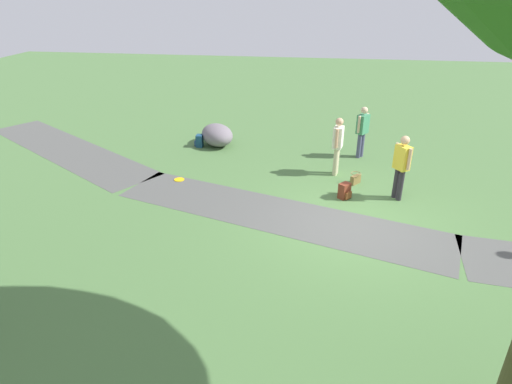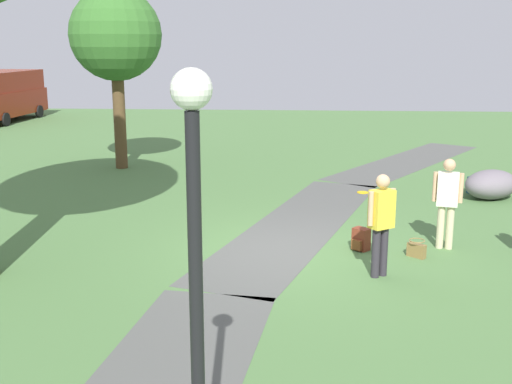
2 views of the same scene
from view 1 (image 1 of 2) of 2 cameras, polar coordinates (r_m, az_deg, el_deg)
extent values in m
plane|color=#4D743F|center=(9.89, 12.74, -4.30)|extent=(48.00, 48.00, 0.00)
cube|color=#535350|center=(10.10, 2.61, -2.91)|extent=(8.14, 3.96, 0.01)
cube|color=#535350|center=(15.36, -23.76, 5.21)|extent=(7.64, 5.74, 0.01)
ellipsoid|color=slate|center=(14.43, -5.17, 7.54)|extent=(1.56, 1.69, 0.69)
cylinder|color=beige|center=(12.19, 10.49, 3.93)|extent=(0.13, 0.13, 0.79)
cylinder|color=beige|center=(12.33, 10.64, 4.19)|extent=(0.13, 0.13, 0.79)
cube|color=silver|center=(12.02, 10.84, 7.13)|extent=(0.31, 0.40, 0.59)
cylinder|color=tan|center=(11.81, 10.64, 6.96)|extent=(0.08, 0.08, 0.53)
cylinder|color=tan|center=(12.22, 11.05, 7.58)|extent=(0.08, 0.08, 0.53)
sphere|color=tan|center=(11.89, 11.01, 9.11)|extent=(0.21, 0.21, 0.21)
cylinder|color=#2E2931|center=(11.26, 18.06, 1.17)|extent=(0.13, 0.13, 0.80)
cylinder|color=#2E2931|center=(11.16, 18.61, 0.86)|extent=(0.13, 0.13, 0.80)
cube|color=yellow|center=(10.95, 18.84, 4.33)|extent=(0.40, 0.43, 0.60)
cylinder|color=tan|center=(11.08, 18.10, 4.88)|extent=(0.08, 0.08, 0.53)
cylinder|color=tan|center=(10.79, 19.66, 4.09)|extent=(0.08, 0.08, 0.53)
sphere|color=tan|center=(10.80, 19.17, 6.49)|extent=(0.22, 0.22, 0.22)
cylinder|color=#474969|center=(13.63, 13.50, 5.98)|extent=(0.13, 0.13, 0.77)
cylinder|color=#474969|center=(13.76, 13.86, 6.13)|extent=(0.13, 0.13, 0.77)
cube|color=#408C61|center=(13.49, 13.98, 8.73)|extent=(0.41, 0.43, 0.58)
cylinder|color=beige|center=(13.30, 13.48, 8.69)|extent=(0.08, 0.08, 0.51)
cylinder|color=beige|center=(13.66, 14.50, 9.03)|extent=(0.08, 0.08, 0.51)
sphere|color=beige|center=(13.38, 14.18, 10.46)|extent=(0.21, 0.21, 0.21)
cube|color=olive|center=(11.87, 13.05, 1.62)|extent=(0.30, 0.32, 0.24)
torus|color=olive|center=(11.80, 13.13, 2.41)|extent=(0.38, 0.38, 0.02)
cube|color=navy|center=(14.38, -7.49, 6.74)|extent=(0.21, 0.29, 0.40)
cube|color=navy|center=(14.43, -7.97, 6.45)|extent=(0.07, 0.20, 0.18)
cube|color=maroon|center=(10.98, 11.64, 0.16)|extent=(0.33, 0.34, 0.40)
cube|color=brown|center=(10.94, 12.13, -0.44)|extent=(0.17, 0.19, 0.18)
cylinder|color=yellow|center=(12.01, -10.15, 1.63)|extent=(0.28, 0.28, 0.02)
camera|label=2|loc=(14.66, 62.00, 7.49)|focal=44.63mm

